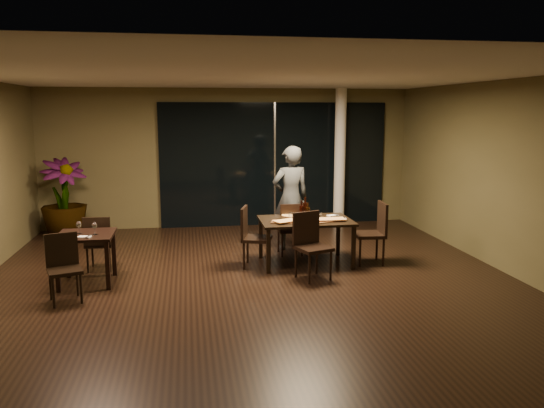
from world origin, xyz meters
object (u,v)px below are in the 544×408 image
at_px(main_table, 306,224).
at_px(diner, 291,198).
at_px(bottle_a, 301,210).
at_px(chair_main_far, 291,226).
at_px(chair_main_right, 375,229).
at_px(chair_main_near, 310,242).
at_px(potted_plant, 64,198).
at_px(side_table, 86,242).
at_px(bottle_b, 308,211).
at_px(chair_side_far, 99,240).
at_px(bottle_c, 305,208).
at_px(chair_main_left, 252,234).
at_px(chair_side_near, 63,264).

xyz_separation_m(main_table, diner, (-0.06, 1.00, 0.27)).
height_order(diner, bottle_a, diner).
distance_m(chair_main_far, chair_main_right, 1.46).
relative_size(chair_main_far, chair_main_near, 0.93).
relative_size(main_table, chair_main_right, 1.46).
relative_size(potted_plant, bottle_a, 5.33).
xyz_separation_m(side_table, bottle_b, (3.44, 0.50, 0.27)).
height_order(side_table, chair_main_far, chair_main_far).
xyz_separation_m(chair_main_far, chair_side_far, (-3.18, -0.45, -0.02)).
height_order(chair_main_far, diner, diner).
height_order(potted_plant, bottle_a, potted_plant).
height_order(main_table, chair_side_far, chair_side_far).
bearing_deg(side_table, bottle_c, 10.60).
height_order(diner, potted_plant, diner).
bearing_deg(side_table, bottle_a, 9.93).
distance_m(main_table, side_table, 3.44).
height_order(chair_side_far, bottle_c, bottle_c).
relative_size(chair_main_left, potted_plant, 0.62).
relative_size(side_table, bottle_b, 2.86).
distance_m(chair_main_far, chair_main_left, 0.96).
distance_m(chair_main_left, chair_main_right, 2.05).
xyz_separation_m(chair_main_near, bottle_c, (0.11, 0.87, 0.36)).
relative_size(chair_main_left, chair_main_right, 0.96).
height_order(side_table, chair_main_right, chair_main_right).
height_order(chair_main_near, potted_plant, potted_plant).
xyz_separation_m(main_table, side_table, (-3.40, -0.50, -0.05)).
height_order(chair_main_right, bottle_a, bottle_a).
distance_m(chair_main_left, bottle_b, 1.00).
bearing_deg(chair_main_far, diner, -99.96).
xyz_separation_m(chair_main_right, bottle_b, (-1.11, 0.15, 0.32)).
xyz_separation_m(side_table, chair_main_near, (3.31, -0.23, -0.06)).
xyz_separation_m(chair_main_right, bottle_a, (-1.20, 0.23, 0.33)).
bearing_deg(diner, chair_main_near, 79.45).
xyz_separation_m(chair_main_near, bottle_a, (0.04, 0.82, 0.34)).
height_order(chair_main_right, diner, diner).
distance_m(side_table, diner, 3.68).
bearing_deg(potted_plant, chair_main_left, -36.82).
bearing_deg(bottle_c, chair_main_far, 110.94).
bearing_deg(chair_main_left, bottle_b, -72.91).
height_order(side_table, chair_side_far, chair_side_far).
height_order(chair_side_far, bottle_b, bottle_b).
height_order(chair_main_left, chair_main_right, chair_main_right).
bearing_deg(potted_plant, bottle_c, -28.95).
relative_size(bottle_a, bottle_c, 0.86).
distance_m(chair_main_far, diner, 0.62).
distance_m(chair_main_far, chair_side_far, 3.21).
bearing_deg(chair_main_right, potted_plant, -111.96).
bearing_deg(chair_main_far, chair_side_far, 7.51).
relative_size(chair_main_far, chair_side_near, 1.04).
bearing_deg(potted_plant, chair_main_far, -25.49).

